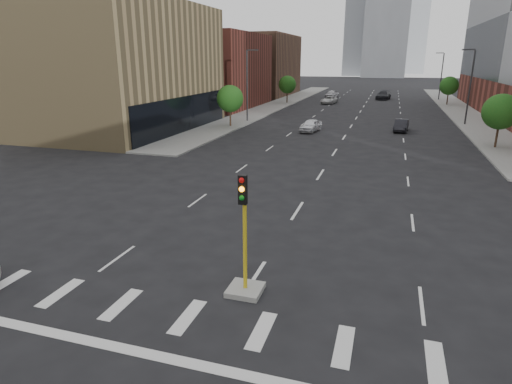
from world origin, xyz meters
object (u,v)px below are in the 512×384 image
at_px(car_distant, 332,94).
at_px(car_mid_right, 401,125).
at_px(car_near_left, 311,126).
at_px(car_deep_right, 383,95).
at_px(median_traffic_signal, 245,268).
at_px(car_far_left, 329,100).

bearing_deg(car_distant, car_mid_right, -62.83).
relative_size(car_near_left, car_deep_right, 0.72).
xyz_separation_m(median_traffic_signal, car_deep_right, (2.90, 79.45, -0.14)).
height_order(car_near_left, car_mid_right, car_near_left).
distance_m(median_traffic_signal, car_deep_right, 79.50).
height_order(car_mid_right, car_far_left, car_mid_right).
bearing_deg(car_far_left, car_near_left, -76.38).
xyz_separation_m(car_near_left, car_distant, (-3.42, 43.61, 0.14)).
xyz_separation_m(car_deep_right, car_distant, (-10.38, -0.30, 0.01)).
bearing_deg(car_distant, car_near_left, -76.54).
relative_size(car_near_left, car_distant, 0.83).
bearing_deg(car_mid_right, car_deep_right, 99.20).
height_order(car_mid_right, car_distant, car_distant).
bearing_deg(car_mid_right, car_near_left, -156.71).
bearing_deg(median_traffic_signal, car_mid_right, 81.50).
relative_size(car_deep_right, car_distant, 1.16).
bearing_deg(median_traffic_signal, car_deep_right, 87.91).
height_order(car_far_left, car_distant, car_distant).
height_order(median_traffic_signal, car_distant, median_traffic_signal).
height_order(car_far_left, car_deep_right, car_deep_right).
height_order(median_traffic_signal, car_far_left, median_traffic_signal).
height_order(median_traffic_signal, car_mid_right, median_traffic_signal).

